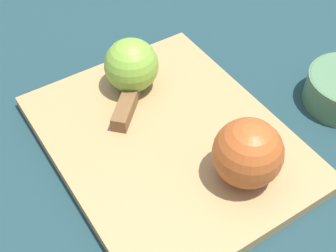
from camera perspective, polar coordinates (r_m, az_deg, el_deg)
ground_plane at (r=0.64m, az=0.00°, el=-2.29°), size 4.00×4.00×0.00m
cutting_board at (r=0.63m, az=0.00°, el=-1.77°), size 0.40×0.34×0.02m
apple_half_left at (r=0.56m, az=9.67°, el=-3.27°), size 0.09×0.09×0.09m
apple_half_right at (r=0.67m, az=-4.47°, el=7.40°), size 0.08×0.08×0.08m
knife at (r=0.65m, az=-5.07°, el=2.36°), size 0.10×0.13×0.02m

